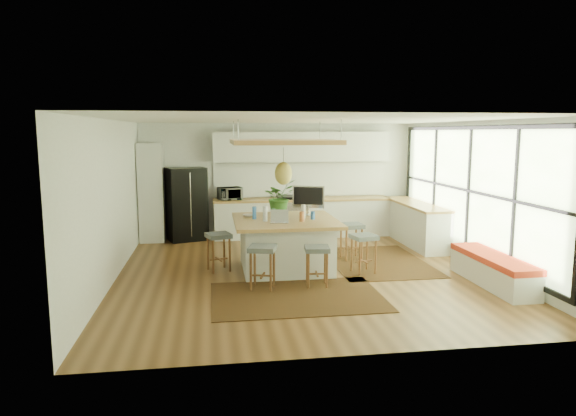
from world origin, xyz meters
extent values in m
plane|color=#513217|center=(0.00, 0.00, 0.00)|extent=(7.00, 7.00, 0.00)
plane|color=white|center=(0.00, 0.00, 2.70)|extent=(7.00, 7.00, 0.00)
plane|color=silver|center=(0.00, 3.50, 1.35)|extent=(6.50, 0.00, 6.50)
plane|color=silver|center=(0.00, -3.50, 1.35)|extent=(6.50, 0.00, 6.50)
plane|color=silver|center=(-3.25, 0.00, 1.35)|extent=(0.00, 7.00, 7.00)
plane|color=silver|center=(3.25, 0.00, 1.35)|extent=(0.00, 7.00, 7.00)
cube|color=silver|center=(-2.95, 3.18, 1.12)|extent=(0.55, 0.60, 2.25)
cube|color=silver|center=(0.55, 3.18, 0.44)|extent=(4.20, 0.60, 0.88)
cube|color=olive|center=(0.55, 3.18, 0.90)|extent=(4.24, 0.64, 0.05)
cube|color=white|center=(0.55, 3.48, 1.35)|extent=(4.20, 0.02, 0.80)
cube|color=silver|center=(0.55, 3.32, 2.15)|extent=(4.20, 0.34, 0.70)
cube|color=silver|center=(2.93, 2.00, 0.44)|extent=(0.60, 2.50, 0.88)
cube|color=olive|center=(2.93, 2.00, 0.90)|extent=(0.64, 2.54, 0.05)
cube|color=black|center=(-0.34, -1.35, 0.01)|extent=(2.60, 1.80, 0.01)
cube|color=black|center=(1.55, 0.54, 0.01)|extent=(1.80, 2.60, 0.01)
imported|color=#A5A5AA|center=(-1.17, 3.17, 1.10)|extent=(0.59, 0.43, 0.36)
imported|color=#1E4C19|center=(-0.31, 0.92, 1.19)|extent=(0.88, 0.89, 0.52)
imported|color=silver|center=(-0.94, 0.63, 0.95)|extent=(0.21, 0.21, 0.05)
cylinder|color=blue|center=(-0.83, 0.38, 1.03)|extent=(0.07, 0.07, 0.19)
cylinder|color=#BBBEC2|center=(-0.68, 0.13, 1.03)|extent=(0.07, 0.07, 0.19)
cylinder|color=#AD6639|center=(-0.03, -0.02, 1.03)|extent=(0.07, 0.07, 0.19)
cylinder|color=silver|center=(0.07, 0.33, 1.03)|extent=(0.07, 0.07, 0.19)
cylinder|color=#538A6A|center=(-0.48, 0.53, 1.03)|extent=(0.07, 0.07, 0.19)
cylinder|color=blue|center=(0.22, 0.18, 1.03)|extent=(0.07, 0.07, 0.19)
camera|label=1|loc=(-1.59, -8.81, 2.49)|focal=32.08mm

